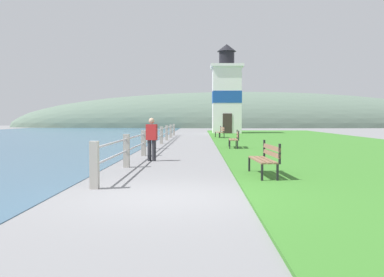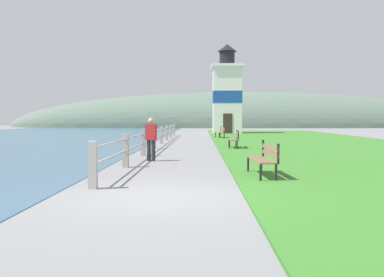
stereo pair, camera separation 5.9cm
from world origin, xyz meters
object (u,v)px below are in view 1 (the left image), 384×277
park_bench_far (221,131)px  lighthouse (227,95)px  park_bench_midway (235,138)px  person_strolling (152,138)px  park_bench_near (266,157)px

park_bench_far → lighthouse: (1.08, 10.37, 3.32)m
park_bench_midway → lighthouse: (0.92, 21.53, 3.32)m
park_bench_midway → lighthouse: size_ratio=0.19×
park_bench_far → person_strolling: (-3.34, -17.33, 0.30)m
lighthouse → person_strolling: size_ratio=5.75×
park_bench_midway → lighthouse: 21.81m
park_bench_near → park_bench_far: size_ratio=1.05×
park_bench_midway → person_strolling: person_strolling is taller
park_bench_midway → person_strolling: size_ratio=1.11×
park_bench_midway → park_bench_near: bearing=92.2°
park_bench_near → park_bench_midway: same height
lighthouse → person_strolling: 28.21m
park_bench_midway → park_bench_far: 11.17m
park_bench_midway → park_bench_far: (-0.16, 11.17, 0.00)m
park_bench_far → park_bench_midway: bearing=83.0°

